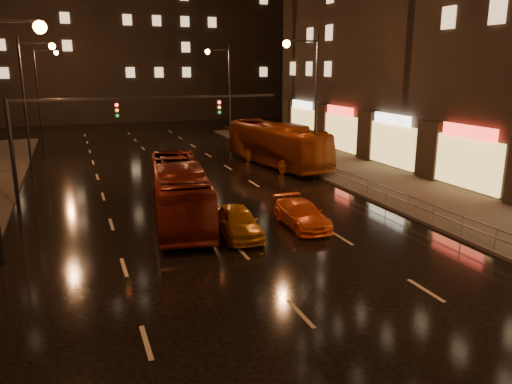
% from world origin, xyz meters
% --- Properties ---
extents(ground, '(140.00, 140.00, 0.00)m').
position_xyz_m(ground, '(0.00, 20.00, 0.00)').
color(ground, black).
rests_on(ground, ground).
extents(sidewalk_right, '(7.00, 70.00, 0.15)m').
position_xyz_m(sidewalk_right, '(13.50, 15.00, 0.07)').
color(sidewalk_right, '#38332D').
rests_on(sidewalk_right, ground).
extents(traffic_signal, '(15.31, 0.32, 6.20)m').
position_xyz_m(traffic_signal, '(-5.06, 20.00, 4.74)').
color(traffic_signal, black).
rests_on(traffic_signal, ground).
extents(railing_right, '(0.05, 56.00, 1.00)m').
position_xyz_m(railing_right, '(10.20, 18.00, 0.90)').
color(railing_right, '#99999E').
rests_on(railing_right, sidewalk_right).
extents(bus_red, '(3.96, 11.11, 3.03)m').
position_xyz_m(bus_red, '(-1.50, 15.68, 1.51)').
color(bus_red, '#63180E').
rests_on(bus_red, ground).
extents(bus_curb, '(4.38, 12.56, 3.43)m').
position_xyz_m(bus_curb, '(9.00, 27.52, 1.71)').
color(bus_curb, '#8B380D').
rests_on(bus_curb, ground).
extents(taxi_near, '(1.94, 4.32, 1.44)m').
position_xyz_m(taxi_near, '(0.50, 12.00, 0.72)').
color(taxi_near, orange).
rests_on(taxi_near, ground).
extents(taxi_far, '(1.92, 4.43, 1.27)m').
position_xyz_m(taxi_far, '(4.00, 12.29, 0.63)').
color(taxi_far, orange).
rests_on(taxi_far, ground).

